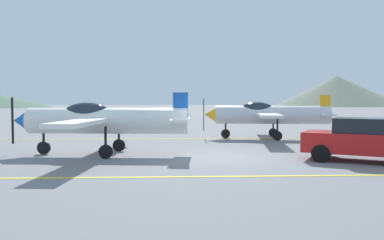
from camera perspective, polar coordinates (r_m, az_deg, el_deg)
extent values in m
plane|color=slate|center=(15.16, 4.33, -5.67)|extent=(400.00, 400.00, 0.00)
cube|color=yellow|center=(11.47, 6.56, -8.44)|extent=(80.00, 0.16, 0.01)
cube|color=yellow|center=(22.64, 2.10, -2.82)|extent=(80.00, 0.16, 0.01)
cylinder|color=white|center=(16.17, -12.55, -0.12)|extent=(6.75, 1.66, 1.08)
cone|color=blue|center=(17.51, -24.26, -0.08)|extent=(0.77, 0.98, 0.92)
cube|color=black|center=(17.69, -25.40, -0.08)|extent=(0.05, 0.12, 1.96)
ellipsoid|color=#1E2833|center=(16.42, -15.54, 1.02)|extent=(2.03, 1.05, 0.88)
cube|color=white|center=(16.28, -13.89, 0.06)|extent=(1.84, 8.70, 0.16)
cube|color=white|center=(15.65, -1.73, 0.03)|extent=(0.91, 2.60, 0.10)
cube|color=blue|center=(15.63, -1.74, 2.01)|extent=(0.63, 0.17, 1.18)
cylinder|color=black|center=(17.15, -21.43, -2.28)|extent=(0.10, 0.10, 0.99)
cylinder|color=black|center=(17.20, -21.40, -3.92)|extent=(0.56, 0.17, 0.55)
cylinder|color=black|center=(17.21, -10.95, -2.11)|extent=(0.10, 0.10, 0.99)
cylinder|color=black|center=(17.26, -10.93, -3.75)|extent=(0.56, 0.17, 0.55)
cylinder|color=black|center=(15.13, -12.88, -2.82)|extent=(0.10, 0.10, 0.99)
cylinder|color=black|center=(15.19, -12.86, -4.67)|extent=(0.56, 0.17, 0.55)
cylinder|color=silver|center=(23.05, 11.94, 0.76)|extent=(6.76, 2.03, 1.08)
cone|color=#F2A519|center=(22.95, 2.76, 0.81)|extent=(0.81, 1.01, 0.92)
cube|color=black|center=(22.98, 1.78, 0.81)|extent=(0.06, 0.12, 1.96)
ellipsoid|color=#1E2833|center=(22.96, 9.76, 1.58)|extent=(2.07, 1.16, 0.88)
cube|color=silver|center=(23.01, 10.97, 0.89)|extent=(2.31, 8.71, 0.16)
cube|color=silver|center=(23.56, 19.33, 0.82)|extent=(1.05, 2.63, 0.10)
cube|color=#F2A519|center=(23.55, 19.35, 2.14)|extent=(0.63, 0.21, 1.18)
cylinder|color=black|center=(22.95, 5.08, -0.84)|extent=(0.10, 0.10, 0.99)
cylinder|color=black|center=(22.99, 5.08, -2.06)|extent=(0.56, 0.20, 0.55)
cylinder|color=black|center=(24.17, 12.12, -0.70)|extent=(0.10, 0.10, 0.99)
cylinder|color=black|center=(24.21, 12.11, -1.87)|extent=(0.56, 0.20, 0.55)
cylinder|color=black|center=(22.03, 12.73, -1.05)|extent=(0.10, 0.10, 0.99)
cylinder|color=black|center=(22.07, 12.71, -2.33)|extent=(0.56, 0.20, 0.55)
cube|color=red|center=(15.44, 24.50, -3.17)|extent=(4.63, 3.68, 0.75)
cube|color=black|center=(15.38, 25.11, -0.77)|extent=(2.88, 2.56, 0.55)
cylinder|color=black|center=(16.49, 19.67, -4.01)|extent=(0.67, 0.51, 0.64)
cylinder|color=black|center=(14.72, 18.77, -4.81)|extent=(0.67, 0.51, 0.64)
cone|color=slate|center=(173.46, 20.90, 4.08)|extent=(53.26, 53.26, 12.95)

